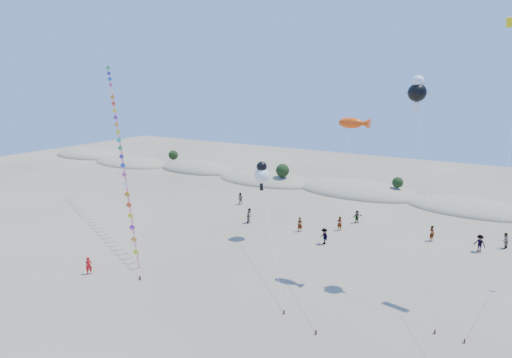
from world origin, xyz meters
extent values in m
plane|color=#7A6954|center=(0.00, 0.00, 0.00)|extent=(160.00, 160.00, 0.00)
ellipsoid|color=gray|center=(-64.00, 45.60, 0.00)|extent=(17.00, 9.35, 3.20)
ellipsoid|color=#253714|center=(-64.00, 45.60, 0.88)|extent=(13.60, 6.12, 0.68)
ellipsoid|color=gray|center=(-48.00, 44.20, 0.00)|extent=(18.00, 9.90, 2.80)
ellipsoid|color=#253714|center=(-48.00, 44.20, 0.77)|extent=(14.40, 6.48, 0.72)
ellipsoid|color=gray|center=(-32.00, 46.00, 0.00)|extent=(16.00, 8.80, 3.60)
ellipsoid|color=#253714|center=(-32.00, 46.00, 0.99)|extent=(12.80, 5.76, 0.64)
ellipsoid|color=gray|center=(-16.00, 44.60, 0.00)|extent=(17.60, 9.68, 3.00)
ellipsoid|color=#253714|center=(-16.00, 44.60, 0.83)|extent=(14.08, 6.34, 0.70)
ellipsoid|color=gray|center=(0.00, 45.30, 0.00)|extent=(19.00, 10.45, 3.40)
ellipsoid|color=#253714|center=(0.00, 45.30, 0.94)|extent=(15.20, 6.84, 0.76)
ellipsoid|color=gray|center=(16.00, 43.90, 0.00)|extent=(16.40, 9.02, 2.80)
ellipsoid|color=#253714|center=(16.00, 43.90, 0.77)|extent=(13.12, 5.90, 0.66)
sphere|color=black|center=(-38.00, 46.20, 2.36)|extent=(1.90, 1.90, 1.90)
sphere|color=black|center=(-12.00, 43.40, 2.48)|extent=(2.20, 2.20, 2.20)
sphere|color=black|center=(6.00, 45.40, 2.24)|extent=(1.60, 1.60, 1.60)
cube|color=#3F2D1E|center=(-6.74, 6.38, 0.17)|extent=(0.12, 0.12, 0.35)
cylinder|color=silver|center=(-18.63, 15.73, 9.30)|extent=(23.80, 18.73, 18.63)
cube|color=#D9EE1C|center=(-8.75, 7.96, 1.57)|extent=(1.24, 0.48, 1.30)
cube|color=#F46785|center=(-8.57, 8.01, 0.47)|extent=(0.19, 0.45, 1.55)
cube|color=orange|center=(-9.74, 8.74, 2.35)|extent=(1.24, 0.48, 1.30)
cube|color=#F46785|center=(-9.56, 8.79, 1.25)|extent=(0.19, 0.45, 1.55)
cube|color=purple|center=(-10.73, 9.52, 3.12)|extent=(1.24, 0.48, 1.30)
cube|color=#F46785|center=(-10.55, 9.57, 2.02)|extent=(0.19, 0.45, 1.55)
cube|color=yellow|center=(-11.72, 10.30, 3.89)|extent=(1.24, 0.48, 1.30)
cube|color=#F46785|center=(-11.54, 10.35, 2.79)|extent=(0.19, 0.45, 1.55)
cube|color=#F23D1A|center=(-12.71, 11.08, 4.67)|extent=(1.24, 0.48, 1.30)
cube|color=#F46785|center=(-12.53, 11.13, 3.57)|extent=(0.19, 0.45, 1.55)
cube|color=orange|center=(-13.70, 11.85, 5.44)|extent=(1.24, 0.48, 1.30)
cube|color=#F46785|center=(-13.52, 11.90, 4.34)|extent=(0.19, 0.45, 1.55)
cube|color=white|center=(-14.69, 12.63, 6.22)|extent=(1.24, 0.48, 1.30)
cube|color=#F46785|center=(-14.51, 12.68, 5.12)|extent=(0.19, 0.45, 1.55)
cube|color=#E4489A|center=(-15.68, 13.41, 6.99)|extent=(1.24, 0.48, 1.30)
cube|color=#F46785|center=(-15.50, 13.46, 5.89)|extent=(0.19, 0.45, 1.55)
cube|color=blue|center=(-16.66, 14.19, 7.77)|extent=(1.24, 0.48, 1.30)
cube|color=#F46785|center=(-16.48, 14.24, 6.67)|extent=(0.19, 0.45, 1.55)
cube|color=#3E269A|center=(-17.65, 14.97, 8.54)|extent=(1.24, 0.48, 1.30)
cube|color=#F46785|center=(-17.47, 15.02, 7.44)|extent=(0.19, 0.45, 1.55)
cube|color=green|center=(-18.64, 15.75, 9.31)|extent=(1.24, 0.48, 1.30)
cube|color=#F46785|center=(-18.46, 15.80, 8.21)|extent=(0.19, 0.45, 1.55)
cube|color=#18B8A6|center=(-19.63, 16.52, 10.09)|extent=(1.24, 0.48, 1.30)
cube|color=#F46785|center=(-19.45, 16.57, 8.99)|extent=(0.19, 0.45, 1.55)
cube|color=#D9EE1C|center=(-20.62, 17.30, 10.86)|extent=(1.24, 0.48, 1.30)
cube|color=#F46785|center=(-20.44, 17.35, 9.76)|extent=(0.19, 0.45, 1.55)
cube|color=orange|center=(-21.61, 18.08, 11.64)|extent=(1.24, 0.48, 1.30)
cube|color=#F46785|center=(-21.43, 18.13, 10.54)|extent=(0.19, 0.45, 1.55)
cube|color=purple|center=(-22.60, 18.86, 12.41)|extent=(1.24, 0.48, 1.30)
cube|color=#F46785|center=(-22.42, 18.91, 11.31)|extent=(0.19, 0.45, 1.55)
cube|color=yellow|center=(-23.59, 19.64, 13.19)|extent=(1.24, 0.48, 1.30)
cube|color=#F46785|center=(-23.41, 19.69, 12.09)|extent=(0.19, 0.45, 1.55)
cube|color=#F23D1A|center=(-24.58, 20.42, 13.96)|extent=(1.24, 0.48, 1.30)
cube|color=#F46785|center=(-24.40, 20.47, 12.86)|extent=(0.19, 0.45, 1.55)
cube|color=orange|center=(-25.57, 21.20, 14.73)|extent=(1.24, 0.48, 1.30)
cube|color=#F46785|center=(-25.39, 21.25, 13.63)|extent=(0.19, 0.45, 1.55)
cube|color=white|center=(-26.56, 21.97, 15.51)|extent=(1.24, 0.48, 1.30)
cube|color=#F46785|center=(-26.38, 22.02, 14.41)|extent=(0.19, 0.45, 1.55)
cube|color=#E4489A|center=(-27.55, 22.75, 16.28)|extent=(1.24, 0.48, 1.30)
cube|color=#F46785|center=(-27.37, 22.80, 15.18)|extent=(0.19, 0.45, 1.55)
cube|color=blue|center=(-28.54, 23.53, 17.06)|extent=(1.24, 0.48, 1.30)
cube|color=#F46785|center=(-28.36, 23.58, 15.96)|extent=(0.19, 0.45, 1.55)
cube|color=#3E269A|center=(-29.53, 24.31, 17.83)|extent=(1.24, 0.48, 1.30)
cube|color=#F46785|center=(-29.35, 24.36, 16.73)|extent=(0.19, 0.45, 1.55)
cube|color=green|center=(-30.52, 25.09, 18.61)|extent=(1.24, 0.48, 1.30)
cube|color=#F46785|center=(-30.34, 25.14, 17.51)|extent=(0.19, 0.45, 1.55)
cube|color=#3F2D1E|center=(9.57, 6.59, 0.15)|extent=(0.10, 0.10, 0.30)
cylinder|color=silver|center=(8.79, 11.52, 6.72)|extent=(1.59, 9.87, 13.46)
ellipsoid|color=#ED460C|center=(8.00, 16.44, 13.44)|extent=(2.05, 0.90, 0.90)
cone|color=#ED460C|center=(9.15, 16.44, 13.44)|extent=(0.82, 0.82, 0.82)
cube|color=#3F2D1E|center=(6.51, 7.81, 0.15)|extent=(0.10, 0.10, 0.30)
cylinder|color=silver|center=(1.78, 14.32, 3.46)|extent=(9.49, 13.06, 6.95)
sphere|color=white|center=(-2.95, 20.84, 6.92)|extent=(1.65, 1.65, 1.65)
sphere|color=black|center=(-2.95, 20.84, 7.92)|extent=(1.10, 1.10, 1.10)
cube|color=black|center=(-2.95, 20.84, 5.70)|extent=(0.35, 0.18, 0.80)
cube|color=#3F2D1E|center=(16.50, 10.80, 0.15)|extent=(0.10, 0.10, 0.30)
cylinder|color=silver|center=(14.63, 14.33, 7.96)|extent=(3.77, 7.11, 15.92)
sphere|color=black|center=(12.76, 17.87, 15.91)|extent=(1.44, 1.44, 1.44)
sphere|color=white|center=(12.76, 17.87, 16.77)|extent=(0.93, 0.93, 0.93)
cube|color=white|center=(12.76, 17.87, 14.79)|extent=(0.35, 0.18, 0.80)
cube|color=white|center=(12.06, 17.87, 15.91)|extent=(0.60, 0.15, 0.25)
cube|color=white|center=(13.46, 17.87, 15.91)|extent=(0.60, 0.15, 0.25)
cylinder|color=silver|center=(19.51, 10.44, 10.45)|extent=(0.65, 17.32, 20.91)
cube|color=#3F2D1E|center=(18.34, 10.65, 0.15)|extent=(0.10, 0.10, 0.30)
imported|color=red|center=(-11.47, 4.91, 0.80)|extent=(0.64, 0.69, 1.59)
imported|color=slate|center=(-6.55, 24.23, 0.92)|extent=(0.79, 0.96, 1.84)
imported|color=slate|center=(3.70, 27.26, 0.84)|extent=(0.72, 0.71, 1.67)
imported|color=slate|center=(-0.02, 24.54, 0.84)|extent=(0.72, 0.71, 1.68)
imported|color=slate|center=(3.80, 22.34, 0.87)|extent=(1.29, 1.18, 1.74)
imported|color=slate|center=(13.39, 29.11, 0.87)|extent=(0.75, 0.73, 1.73)
imported|color=slate|center=(20.17, 30.72, 0.83)|extent=(0.90, 0.99, 1.66)
imported|color=slate|center=(-11.79, 30.28, 0.84)|extent=(0.86, 0.69, 1.68)
imported|color=slate|center=(18.01, 28.35, 0.90)|extent=(1.34, 1.08, 1.80)
imported|color=slate|center=(4.62, 30.89, 0.78)|extent=(1.13, 1.48, 1.56)
camera|label=1|loc=(19.32, -17.78, 16.79)|focal=30.00mm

